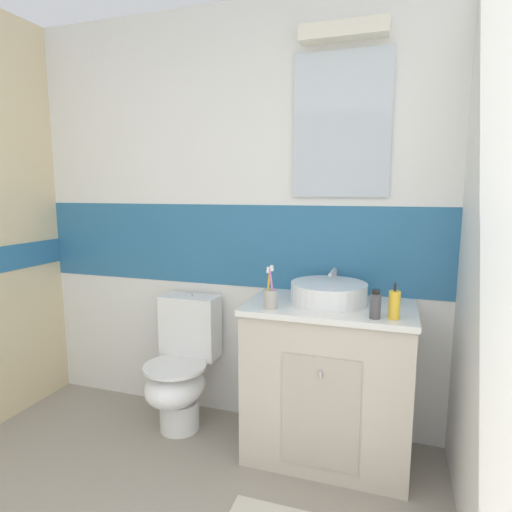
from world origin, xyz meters
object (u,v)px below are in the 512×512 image
sink_basin (329,292)px  lotion_bottle_short (375,305)px  soap_dispenser (394,305)px  toothbrush_cup (270,297)px  toilet (181,368)px

sink_basin → lotion_bottle_short: sink_basin is taller
soap_dispenser → lotion_bottle_short: size_ratio=1.25×
soap_dispenser → toothbrush_cup: bearing=-179.1°
sink_basin → toilet: size_ratio=0.55×
toothbrush_cup → soap_dispenser: 0.59m
soap_dispenser → lotion_bottle_short: 0.09m
toilet → soap_dispenser: soap_dispenser is taller
sink_basin → soap_dispenser: size_ratio=2.59×
sink_basin → lotion_bottle_short: 0.33m
toilet → toothbrush_cup: (0.61, -0.19, 0.54)m
soap_dispenser → toilet: bearing=171.6°
toothbrush_cup → sink_basin: bearing=37.9°
toothbrush_cup → lotion_bottle_short: toothbrush_cup is taller
sink_basin → soap_dispenser: (0.33, -0.19, 0.01)m
lotion_bottle_short → sink_basin: bearing=138.5°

